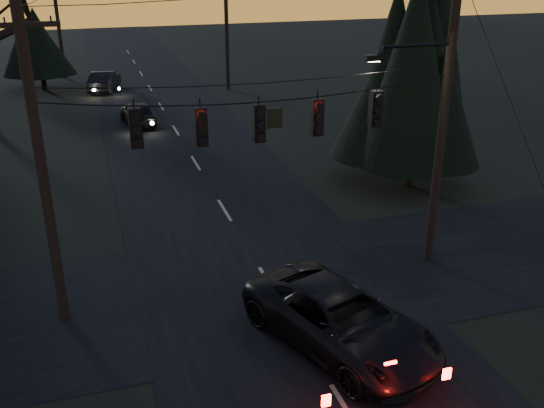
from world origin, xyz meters
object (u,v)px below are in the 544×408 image
object	(u,v)px
utility_pole_right	(428,259)
evergreen_right	(419,73)
utility_pole_left	(65,317)
sedan_oncoming_a	(138,113)
suv_near	(340,320)
sedan_oncoming_b	(105,81)
utility_pole_far_l	(65,78)
utility_pole_far_r	(228,89)

from	to	relation	value
utility_pole_right	evergreen_right	bearing A→B (deg)	65.94
utility_pole_left	sedan_oncoming_a	distance (m)	20.41
evergreen_right	sedan_oncoming_a	size ratio (longest dim) A/B	2.15
utility_pole_left	sedan_oncoming_a	bearing A→B (deg)	78.31
sedan_oncoming_a	utility_pole_right	bearing A→B (deg)	104.81
suv_near	sedan_oncoming_b	distance (m)	33.81
utility_pole_right	utility_pole_left	bearing A→B (deg)	180.00
evergreen_right	suv_near	world-z (taller)	evergreen_right
utility_pole_right	utility_pole_left	world-z (taller)	utility_pole_right
evergreen_right	sedan_oncoming_a	distance (m)	17.57
utility_pole_left	utility_pole_far_l	distance (m)	36.00
utility_pole_far_l	utility_pole_far_r	bearing A→B (deg)	-34.82
utility_pole_right	utility_pole_far_r	size ratio (longest dim) A/B	1.18
sedan_oncoming_a	sedan_oncoming_b	size ratio (longest dim) A/B	0.92
utility_pole_far_r	suv_near	bearing A→B (deg)	-98.48
utility_pole_left	sedan_oncoming_a	world-z (taller)	utility_pole_left
utility_pole_right	utility_pole_far_l	distance (m)	37.79
utility_pole_far_r	utility_pole_far_l	distance (m)	14.01
utility_pole_far_l	sedan_oncoming_a	size ratio (longest dim) A/B	2.01
utility_pole_far_l	evergreen_right	world-z (taller)	evergreen_right
utility_pole_left	sedan_oncoming_b	world-z (taller)	utility_pole_left
utility_pole_left	utility_pole_far_r	distance (m)	30.27
utility_pole_far_l	sedan_oncoming_b	size ratio (longest dim) A/B	1.85
utility_pole_right	utility_pole_far_r	world-z (taller)	utility_pole_right
evergreen_right	sedan_oncoming_b	bearing A→B (deg)	115.80
utility_pole_left	sedan_oncoming_b	xyz separation A→B (m)	(2.80, 30.07, 0.71)
evergreen_right	utility_pole_left	bearing A→B (deg)	-156.32
evergreen_right	sedan_oncoming_a	bearing A→B (deg)	126.59
utility_pole_right	utility_pole_far_l	xyz separation A→B (m)	(-11.50, 36.00, 0.00)
sedan_oncoming_b	suv_near	bearing A→B (deg)	112.67
utility_pole_far_r	evergreen_right	bearing A→B (deg)	-82.65
suv_near	sedan_oncoming_a	xyz separation A→B (m)	(-2.67, 23.48, -0.10)
suv_near	evergreen_right	bearing A→B (deg)	31.92
utility_pole_left	evergreen_right	distance (m)	16.36
utility_pole_far_r	suv_near	world-z (taller)	utility_pole_far_r
suv_near	sedan_oncoming_a	distance (m)	23.63
utility_pole_left	utility_pole_right	bearing A→B (deg)	0.00
utility_pole_far_l	evergreen_right	distance (m)	33.35
utility_pole_far_l	evergreen_right	bearing A→B (deg)	-64.31
sedan_oncoming_a	sedan_oncoming_b	xyz separation A→B (m)	(-1.33, 10.10, 0.04)
utility_pole_left	suv_near	size ratio (longest dim) A/B	1.52
utility_pole_far_r	utility_pole_left	bearing A→B (deg)	-112.33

